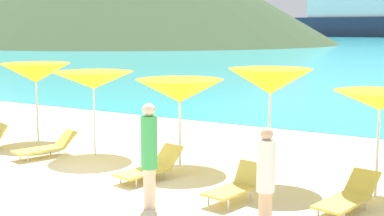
# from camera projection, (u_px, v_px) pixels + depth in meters

# --- Properties ---
(ground_plane) EXTENTS (50.00, 100.00, 0.30)m
(ground_plane) POSITION_uv_depth(u_px,v_px,m) (260.00, 122.00, 20.00)
(ground_plane) COLOR beige
(umbrella_3) EXTENTS (2.10, 2.10, 2.25)m
(umbrella_3) POSITION_uv_depth(u_px,v_px,m) (36.00, 73.00, 15.52)
(umbrella_3) COLOR silver
(umbrella_3) RESTS_ON ground_plane
(umbrella_4) EXTENTS (2.05, 2.05, 2.14)m
(umbrella_4) POSITION_uv_depth(u_px,v_px,m) (93.00, 80.00, 13.83)
(umbrella_4) COLOR silver
(umbrella_4) RESTS_ON ground_plane
(umbrella_5) EXTENTS (2.24, 2.24, 2.06)m
(umbrella_5) POSITION_uv_depth(u_px,v_px,m) (180.00, 91.00, 12.66)
(umbrella_5) COLOR silver
(umbrella_5) RESTS_ON ground_plane
(umbrella_6) EXTENTS (1.81, 1.81, 2.40)m
(umbrella_6) POSITION_uv_depth(u_px,v_px,m) (270.00, 82.00, 11.24)
(umbrella_6) COLOR silver
(umbrella_6) RESTS_ON ground_plane
(umbrella_7) EXTENTS (1.92, 1.92, 2.05)m
(umbrella_7) POSITION_uv_depth(u_px,v_px,m) (380.00, 101.00, 10.35)
(umbrella_7) COLOR silver
(umbrella_7) RESTS_ON ground_plane
(lounge_chair_1) EXTENTS (0.98, 1.67, 0.61)m
(lounge_chair_1) POSITION_uv_depth(u_px,v_px,m) (46.00, 147.00, 13.83)
(lounge_chair_1) COLOR #D8BF4C
(lounge_chair_1) RESTS_ON ground_plane
(lounge_chair_2) EXTENTS (0.73, 1.32, 0.69)m
(lounge_chair_2) POSITION_uv_depth(u_px,v_px,m) (235.00, 186.00, 10.26)
(lounge_chair_2) COLOR #D8BF4C
(lounge_chair_2) RESTS_ON ground_plane
(lounge_chair_7) EXTENTS (0.88, 1.68, 0.65)m
(lounge_chair_7) POSITION_uv_depth(u_px,v_px,m) (150.00, 167.00, 11.80)
(lounge_chair_7) COLOR #D8BF4C
(lounge_chair_7) RESTS_ON ground_plane
(lounge_chair_9) EXTENTS (0.84, 1.73, 0.60)m
(lounge_chair_9) POSITION_uv_depth(u_px,v_px,m) (348.00, 196.00, 9.78)
(lounge_chair_9) COLOR #D8BF4C
(lounge_chair_9) RESTS_ON ground_plane
(beachgoer_0) EXTENTS (0.30, 0.30, 1.91)m
(beachgoer_0) POSITION_uv_depth(u_px,v_px,m) (149.00, 152.00, 9.79)
(beachgoer_0) COLOR beige
(beachgoer_0) RESTS_ON ground_plane
(beachgoer_1) EXTENTS (0.30, 0.30, 1.68)m
(beachgoer_1) POSITION_uv_depth(u_px,v_px,m) (266.00, 176.00, 8.70)
(beachgoer_1) COLOR #DBAA84
(beachgoer_1) RESTS_ON ground_plane
(cruise_ship) EXTENTS (62.78, 13.71, 24.80)m
(cruise_ship) POSITION_uv_depth(u_px,v_px,m) (367.00, 12.00, 216.76)
(cruise_ship) COLOR #262D47
(cruise_ship) RESTS_ON ocean_water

